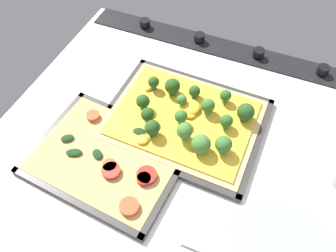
# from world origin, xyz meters

# --- Properties ---
(ground_plane) EXTENTS (0.79, 0.70, 0.03)m
(ground_plane) POSITION_xyz_m (0.00, 0.00, -0.01)
(ground_plane) COLOR silver
(stove_control_panel) EXTENTS (0.76, 0.07, 0.03)m
(stove_control_panel) POSITION_xyz_m (0.00, -0.32, 0.01)
(stove_control_panel) COLOR black
(stove_control_panel) RESTS_ON ground_plane
(baking_tray_front) EXTENTS (0.34, 0.27, 0.01)m
(baking_tray_front) POSITION_xyz_m (0.02, -0.05, 0.00)
(baking_tray_front) COLOR #33302D
(baking_tray_front) RESTS_ON ground_plane
(broccoli_pizza) EXTENTS (0.32, 0.25, 0.06)m
(broccoli_pizza) POSITION_xyz_m (0.01, -0.05, 0.02)
(broccoli_pizza) COLOR tan
(broccoli_pizza) RESTS_ON baking_tray_front
(baking_tray_back) EXTENTS (0.31, 0.25, 0.01)m
(baking_tray_back) POSITION_xyz_m (0.13, 0.09, 0.00)
(baking_tray_back) COLOR #33302D
(baking_tray_back) RESTS_ON ground_plane
(veggie_pizza_back) EXTENTS (0.29, 0.23, 0.02)m
(veggie_pizza_back) POSITION_xyz_m (0.12, 0.10, 0.01)
(veggie_pizza_back) COLOR tan
(veggie_pizza_back) RESTS_ON baking_tray_back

